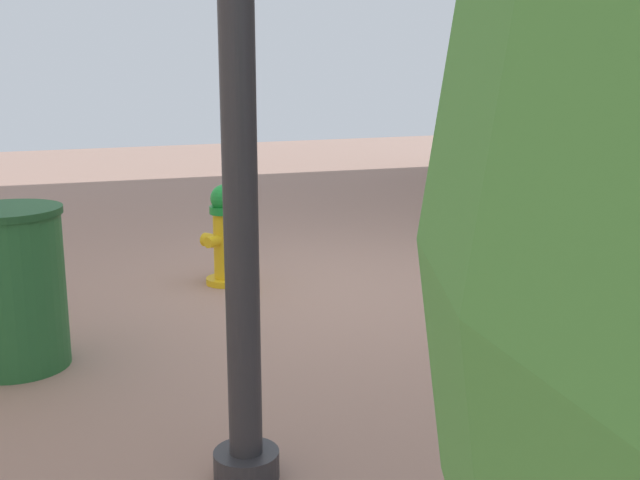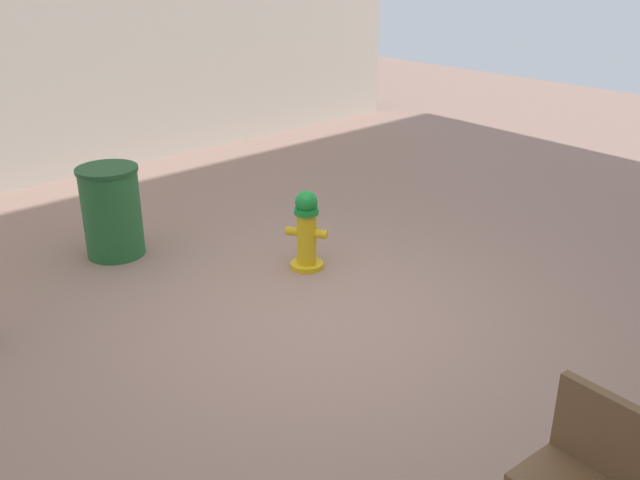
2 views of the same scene
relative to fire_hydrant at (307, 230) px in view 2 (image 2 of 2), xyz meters
The scene contains 3 objects.
ground_plane 1.20m from the fire_hydrant, 148.48° to the left, with size 23.40×23.40×0.00m, color #9E7A6B.
fire_hydrant is the anchor object (origin of this frame).
trash_bin 2.02m from the fire_hydrant, 38.08° to the left, with size 0.61×0.61×0.94m.
Camera 2 is at (-3.69, 3.53, 2.95)m, focal length 38.55 mm.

